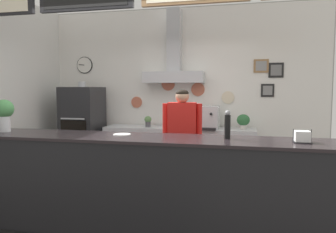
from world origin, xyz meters
The scene contains 14 objects.
ground_plane centered at (0.00, 0.00, 0.00)m, with size 6.13×6.13×0.00m, color #514C47.
back_wall_assembly centered at (-0.01, 2.14, 1.63)m, with size 5.11×2.70×3.05m.
service_counter centered at (0.00, -0.51, 0.54)m, with size 4.39×0.65×1.09m.
back_prep_counter centered at (0.01, 1.91, 0.44)m, with size 2.64×0.55×0.90m.
pizza_oven centered at (-1.76, 1.77, 0.81)m, with size 0.64×0.72×1.71m.
shop_worker centered at (0.29, 0.72, 0.84)m, with size 0.54×0.26×1.57m.
espresso_machine centered at (0.43, 1.88, 1.09)m, with size 0.55×0.50×0.38m.
potted_basil centered at (-0.13, 1.90, 1.02)m, with size 0.16×0.16×0.21m.
potted_oregano centered at (-0.55, 1.89, 1.01)m, with size 0.13×0.13×0.19m.
potted_thyme centered at (1.11, 1.94, 1.04)m, with size 0.22×0.22×0.25m.
condiment_plate centered at (-0.13, -0.45, 1.10)m, with size 0.19×0.19×0.01m.
napkin_holder centered at (1.64, -0.51, 1.14)m, with size 0.16×0.15×0.12m.
pepper_grinder centered at (0.97, -0.45, 1.23)m, with size 0.06×0.06×0.28m.
basil_vase centered at (-1.53, -0.50, 1.30)m, with size 0.21×0.21×0.37m.
Camera 1 is at (1.12, -3.63, 1.58)m, focal length 34.62 mm.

